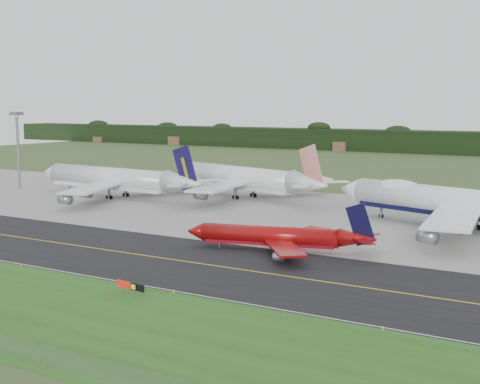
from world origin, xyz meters
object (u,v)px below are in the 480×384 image
at_px(jet_red_737, 280,237).
at_px(taxiway_sign, 130,286).
at_px(floodlight_mast, 17,136).
at_px(jet_star_tail, 244,179).
at_px(jet_navy_gold, 117,179).
at_px(jet_ba_747, 463,204).

bearing_deg(jet_red_737, taxiway_sign, -97.71).
xyz_separation_m(jet_red_737, floodlight_mast, (-111.15, 37.68, 13.93)).
bearing_deg(jet_star_tail, jet_red_737, -54.16).
xyz_separation_m(jet_navy_gold, jet_star_tail, (30.93, 18.19, 0.23)).
bearing_deg(jet_ba_747, jet_red_737, -122.66).
distance_m(jet_red_737, floodlight_mast, 118.18).
distance_m(jet_ba_747, jet_star_tail, 67.13).
relative_size(jet_star_tail, taxiway_sign, 11.74).
bearing_deg(floodlight_mast, jet_ba_747, -0.36).
bearing_deg(taxiway_sign, jet_ba_747, 68.54).
bearing_deg(floodlight_mast, jet_red_737, -18.73).
relative_size(jet_navy_gold, floodlight_mast, 2.57).
relative_size(jet_ba_747, jet_red_737, 1.90).
xyz_separation_m(jet_red_737, jet_navy_gold, (-71.58, 38.08, 2.63)).
relative_size(jet_red_737, jet_navy_gold, 0.56).
xyz_separation_m(jet_navy_gold, floodlight_mast, (-39.57, -0.40, 11.30)).
bearing_deg(jet_navy_gold, taxiway_sign, -47.75).
distance_m(jet_red_737, jet_star_tail, 69.47).
height_order(jet_red_737, taxiway_sign, jet_red_737).
bearing_deg(jet_red_737, jet_navy_gold, 151.99).
height_order(jet_red_737, jet_star_tail, jet_star_tail).
relative_size(jet_red_737, jet_star_tail, 0.56).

